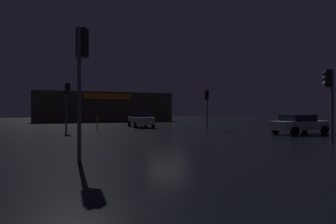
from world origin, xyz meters
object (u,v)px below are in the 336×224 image
object	(u,v)px
traffic_signal_cross_right	(207,100)
car_near	(141,119)
traffic_signal_main	(67,97)
store_building	(105,107)
traffic_signal_cross_left	(82,63)
traffic_signal_opposite	(330,91)
car_far	(299,124)

from	to	relation	value
traffic_signal_cross_right	car_near	distance (m)	7.12
traffic_signal_main	traffic_signal_cross_right	size ratio (longest dim) A/B	1.06
store_building	car_near	bearing A→B (deg)	-85.41
store_building	traffic_signal_cross_left	bearing A→B (deg)	-97.02
traffic_signal_cross_left	store_building	bearing A→B (deg)	82.98
traffic_signal_main	traffic_signal_cross_left	distance (m)	13.35
traffic_signal_main	traffic_signal_opposite	world-z (taller)	traffic_signal_main
store_building	traffic_signal_cross_right	world-z (taller)	store_building
store_building	traffic_signal_main	world-z (taller)	store_building
store_building	car_near	world-z (taller)	store_building
car_near	store_building	bearing A→B (deg)	94.59
traffic_signal_cross_left	car_near	distance (m)	18.56
store_building	car_far	distance (m)	33.14
traffic_signal_main	car_near	distance (m)	8.27
traffic_signal_cross_left	traffic_signal_cross_right	world-z (taller)	traffic_signal_cross_left
traffic_signal_cross_left	car_near	bearing A→B (deg)	70.51
traffic_signal_main	traffic_signal_cross_left	xyz separation A→B (m)	(0.81, -13.32, 0.45)
traffic_signal_main	traffic_signal_opposite	bearing A→B (deg)	-44.22
store_building	traffic_signal_main	size ratio (longest dim) A/B	5.58
car_far	car_near	bearing A→B (deg)	127.16
traffic_signal_cross_right	car_near	size ratio (longest dim) A/B	0.87
traffic_signal_opposite	traffic_signal_cross_left	size ratio (longest dim) A/B	0.86
store_building	traffic_signal_cross_right	size ratio (longest dim) A/B	5.91
store_building	traffic_signal_cross_left	world-z (taller)	store_building
traffic_signal_cross_right	car_far	size ratio (longest dim) A/B	0.81
car_far	traffic_signal_cross_right	bearing A→B (deg)	115.79
traffic_signal_main	car_near	world-z (taller)	traffic_signal_main
store_building	traffic_signal_opposite	world-z (taller)	store_building
traffic_signal_main	car_far	size ratio (longest dim) A/B	0.86
traffic_signal_opposite	car_far	size ratio (longest dim) A/B	0.83
store_building	car_near	size ratio (longest dim) A/B	5.17
store_building	car_near	xyz separation A→B (m)	(1.58, -19.68, -1.56)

